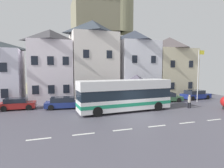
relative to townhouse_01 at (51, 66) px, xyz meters
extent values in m
cube|color=#4D4B56|center=(8.16, -11.55, -5.06)|extent=(40.00, 60.00, 0.06)
cube|color=silver|center=(-0.84, -14.55, -5.02)|extent=(1.60, 0.20, 0.01)
cube|color=silver|center=(2.16, -14.55, -5.02)|extent=(1.60, 0.20, 0.01)
cube|color=silver|center=(5.16, -14.55, -5.02)|extent=(1.60, 0.20, 0.01)
cube|color=silver|center=(8.16, -14.55, -5.02)|extent=(1.60, 0.20, 0.01)
cube|color=silver|center=(11.16, -14.55, -5.02)|extent=(1.60, 0.20, 0.01)
cube|color=silver|center=(14.16, -14.55, -5.02)|extent=(1.60, 0.20, 0.01)
cube|color=black|center=(-5.33, -2.58, -3.32)|extent=(0.80, 0.06, 1.10)
cube|color=black|center=(-5.33, -2.58, -0.21)|extent=(0.80, 0.06, 1.10)
cube|color=white|center=(0.00, 0.00, -0.82)|extent=(5.64, 5.11, 8.41)
pyramid|color=#39373B|center=(0.00, 0.00, 4.20)|extent=(5.64, 5.11, 1.65)
cube|color=black|center=(-1.88, -2.58, -3.02)|extent=(0.80, 0.06, 1.10)
cube|color=black|center=(0.00, -2.58, -3.02)|extent=(0.80, 0.06, 1.10)
cube|color=black|center=(1.88, -2.58, -3.02)|extent=(0.80, 0.06, 1.10)
cube|color=black|center=(-1.88, -2.58, 0.64)|extent=(0.80, 0.06, 1.10)
cube|color=black|center=(0.00, -2.58, 0.64)|extent=(0.80, 0.06, 1.10)
cube|color=black|center=(1.88, -2.58, 0.64)|extent=(0.80, 0.06, 1.10)
cube|color=silver|center=(6.18, 0.76, -0.11)|extent=(6.51, 6.61, 9.84)
pyramid|color=#2F3740|center=(6.18, 0.76, 5.87)|extent=(6.51, 6.61, 2.12)
cube|color=black|center=(4.55, -2.58, -2.67)|extent=(0.80, 0.06, 1.10)
cube|color=black|center=(7.81, -2.58, -2.67)|extent=(0.80, 0.06, 1.10)
cube|color=black|center=(4.55, -2.58, 1.60)|extent=(0.80, 0.06, 1.10)
cube|color=black|center=(7.81, -2.58, 1.60)|extent=(0.80, 0.06, 1.10)
cube|color=white|center=(13.24, 0.77, -0.55)|extent=(6.23, 6.64, 8.95)
pyramid|color=#2E333E|center=(13.24, 0.77, 4.88)|extent=(6.23, 6.64, 1.92)
cube|color=black|center=(11.68, -2.58, -2.89)|extent=(0.80, 0.06, 1.10)
cube|color=black|center=(14.79, -2.58, -2.89)|extent=(0.80, 0.06, 1.10)
cube|color=black|center=(11.68, -2.58, 1.00)|extent=(0.80, 0.06, 1.10)
cube|color=black|center=(14.79, -2.58, 1.00)|extent=(0.80, 0.06, 1.10)
cube|color=beige|center=(20.00, 0.91, -1.03)|extent=(6.99, 6.92, 8.00)
pyramid|color=#494243|center=(20.00, 0.91, 4.04)|extent=(6.99, 6.92, 2.13)
cube|color=black|center=(18.26, -2.58, -3.11)|extent=(0.80, 0.06, 1.10)
cube|color=black|center=(21.75, -2.58, -3.11)|extent=(0.80, 0.06, 1.10)
cube|color=black|center=(18.26, -2.58, 0.36)|extent=(0.80, 0.06, 1.10)
cube|color=black|center=(21.75, -2.58, 0.36)|extent=(0.80, 0.06, 1.10)
cone|color=#6F6D56|center=(11.01, 19.14, 2.24)|extent=(36.37, 36.37, 14.53)
cube|color=gray|center=(11.01, 19.14, 12.32)|extent=(11.24, 11.24, 7.96)
cylinder|color=#79785A|center=(16.63, 16.33, 13.23)|extent=(6.12, 6.12, 9.79)
cube|color=white|center=(7.66, -8.80, -4.17)|extent=(10.47, 3.15, 1.21)
cube|color=#1E8C60|center=(7.66, -8.80, -4.11)|extent=(10.49, 3.17, 0.36)
cube|color=#19232D|center=(7.66, -8.80, -3.06)|extent=(10.37, 3.10, 1.02)
cube|color=white|center=(7.66, -8.80, -2.07)|extent=(10.47, 3.15, 0.95)
cube|color=#19232D|center=(12.83, -8.45, -3.06)|extent=(0.20, 2.06, 0.98)
cylinder|color=black|center=(11.08, -7.39, -4.53)|extent=(1.02, 0.35, 1.00)
cylinder|color=black|center=(11.24, -9.74, -4.53)|extent=(1.02, 0.35, 1.00)
cylinder|color=black|center=(4.07, -7.87, -4.53)|extent=(1.02, 0.35, 1.00)
cylinder|color=black|center=(4.23, -10.22, -4.53)|extent=(1.02, 0.35, 1.00)
cylinder|color=#473D33|center=(9.39, -2.94, -3.83)|extent=(0.14, 0.14, 2.40)
cylinder|color=#473D33|center=(12.69, -2.94, -3.83)|extent=(0.14, 0.14, 2.40)
cylinder|color=#473D33|center=(9.39, -6.24, -3.83)|extent=(0.14, 0.14, 2.40)
cylinder|color=#473D33|center=(12.69, -6.24, -3.83)|extent=(0.14, 0.14, 2.40)
pyramid|color=#504B5B|center=(11.04, -4.59, -1.91)|extent=(3.60, 3.60, 1.43)
cube|color=#2F5438|center=(15.44, -5.11, -4.57)|extent=(4.61, 2.42, 0.55)
cube|color=#1E232D|center=(15.23, -5.08, -4.03)|extent=(2.84, 1.96, 0.53)
cylinder|color=black|center=(17.00, -4.46, -4.71)|extent=(0.66, 0.29, 0.64)
cylinder|color=black|center=(16.76, -6.18, -4.71)|extent=(0.66, 0.29, 0.64)
cylinder|color=black|center=(14.13, -4.05, -4.71)|extent=(0.66, 0.29, 0.64)
cylinder|color=black|center=(13.89, -5.77, -4.71)|extent=(0.66, 0.29, 0.64)
cube|color=maroon|center=(-3.69, -4.20, -4.53)|extent=(3.86, 1.81, 0.64)
cube|color=#1E232D|center=(-3.88, -4.19, -3.97)|extent=(2.33, 1.56, 0.48)
cylinder|color=black|center=(-2.41, -3.42, -4.71)|extent=(0.64, 0.22, 0.64)
cylinder|color=black|center=(-2.45, -5.05, -4.71)|extent=(0.64, 0.22, 0.64)
cylinder|color=black|center=(-4.93, -3.35, -4.71)|extent=(0.64, 0.22, 0.64)
cylinder|color=black|center=(-4.97, -4.98, -4.71)|extent=(0.64, 0.22, 0.64)
cube|color=navy|center=(20.98, -4.68, -4.53)|extent=(4.59, 2.14, 0.64)
cube|color=#1E232D|center=(20.76, -4.69, -3.93)|extent=(2.78, 1.81, 0.55)
cylinder|color=black|center=(22.40, -3.69, -4.71)|extent=(0.65, 0.24, 0.64)
cylinder|color=black|center=(22.51, -5.49, -4.71)|extent=(0.65, 0.24, 0.64)
cylinder|color=black|center=(19.45, -3.87, -4.71)|extent=(0.65, 0.24, 0.64)
cylinder|color=black|center=(19.56, -5.66, -4.71)|extent=(0.65, 0.24, 0.64)
cube|color=navy|center=(1.49, -5.27, -4.54)|extent=(4.68, 2.20, 0.62)
cube|color=#1E232D|center=(1.27, -5.25, -3.96)|extent=(2.86, 1.80, 0.55)
cylinder|color=black|center=(3.06, -4.64, -4.71)|extent=(0.66, 0.27, 0.64)
cylinder|color=black|center=(2.88, -6.25, -4.71)|extent=(0.66, 0.27, 0.64)
cylinder|color=black|center=(0.10, -4.30, -4.71)|extent=(0.66, 0.27, 0.64)
cylinder|color=black|center=(-0.08, -5.91, -4.71)|extent=(0.66, 0.27, 0.64)
cylinder|color=black|center=(15.42, -9.64, -4.67)|extent=(0.17, 0.17, 0.72)
cylinder|color=black|center=(15.61, -9.74, -4.67)|extent=(0.17, 0.17, 0.72)
cylinder|color=gray|center=(15.51, -9.69, -4.01)|extent=(0.34, 0.34, 0.69)
sphere|color=tan|center=(15.51, -9.69, -3.55)|extent=(0.22, 0.22, 0.22)
cylinder|color=#38332D|center=(12.13, -6.24, -4.64)|extent=(0.13, 0.13, 0.76)
cylinder|color=#38332D|center=(12.04, -6.41, -4.64)|extent=(0.13, 0.13, 0.76)
cylinder|color=#2D382D|center=(12.09, -6.32, -4.00)|extent=(0.30, 0.30, 0.62)
sphere|color=tan|center=(12.09, -6.32, -3.58)|extent=(0.23, 0.23, 0.23)
cube|color=brown|center=(13.00, -3.05, -4.58)|extent=(1.67, 0.45, 0.08)
cube|color=brown|center=(13.00, -2.82, -4.36)|extent=(1.67, 0.06, 0.40)
cube|color=#2D2D33|center=(12.24, -3.05, -4.80)|extent=(0.08, 0.36, 0.45)
cube|color=#2D2D33|center=(13.76, -3.05, -4.80)|extent=(0.08, 0.36, 0.45)
cylinder|color=silver|center=(19.34, -6.78, -1.41)|extent=(0.10, 0.10, 7.23)
cube|color=yellow|center=(19.79, -6.78, 1.85)|extent=(0.90, 0.03, 0.56)
camera|label=1|loc=(0.09, -27.49, -0.31)|focal=29.79mm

